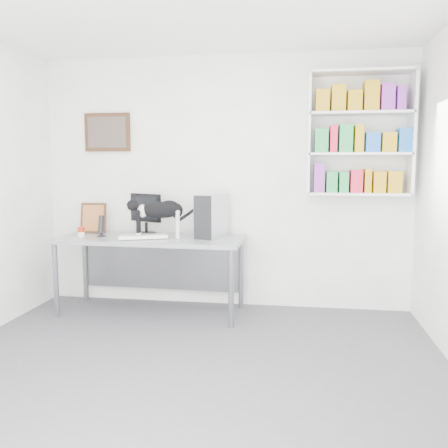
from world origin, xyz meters
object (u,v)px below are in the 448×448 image
object	(u,v)px
bookshelf	(360,134)
leaning_print	(93,217)
desk	(151,275)
soup_can	(81,232)
pc_tower	(212,216)
cat	(160,219)
keyboard	(143,237)
monitor	(146,214)
speaker	(101,226)

from	to	relation	value
bookshelf	leaning_print	world-z (taller)	bookshelf
desk	soup_can	world-z (taller)	soup_can
bookshelf	soup_can	distance (m)	3.01
pc_tower	desk	bearing A→B (deg)	-157.64
bookshelf	cat	distance (m)	2.18
keyboard	soup_can	bearing A→B (deg)	157.61
monitor	soup_can	bearing A→B (deg)	-126.53
bookshelf	speaker	world-z (taller)	bookshelf
desk	keyboard	bearing A→B (deg)	-113.93
monitor	cat	world-z (taller)	monitor
keyboard	cat	bearing A→B (deg)	-10.59
pc_tower	leaning_print	xyz separation A→B (m)	(-1.34, 0.12, -0.05)
monitor	leaning_print	bearing A→B (deg)	-154.09
desk	cat	size ratio (longest dim) A/B	2.99
desk	soup_can	distance (m)	0.85
bookshelf	leaning_print	bearing A→B (deg)	-178.81
leaning_print	soup_can	size ratio (longest dim) A/B	3.32
cat	keyboard	bearing A→B (deg)	176.80
desk	speaker	world-z (taller)	speaker
bookshelf	desk	xyz separation A→B (m)	(-2.10, -0.28, -1.45)
pc_tower	speaker	distance (m)	1.16
keyboard	leaning_print	distance (m)	0.76
pc_tower	cat	distance (m)	0.53
soup_can	monitor	bearing A→B (deg)	27.18
pc_tower	leaning_print	distance (m)	1.35
bookshelf	leaning_print	distance (m)	2.95
monitor	cat	size ratio (longest dim) A/B	0.70
monitor	leaning_print	size ratio (longest dim) A/B	1.31
monitor	leaning_print	world-z (taller)	monitor
cat	leaning_print	bearing A→B (deg)	146.71
monitor	cat	distance (m)	0.37
desk	speaker	size ratio (longest dim) A/B	8.18
leaning_print	desk	bearing A→B (deg)	-23.81
keyboard	speaker	size ratio (longest dim) A/B	2.08
soup_can	speaker	bearing A→B (deg)	15.39
cat	soup_can	bearing A→B (deg)	167.40
keyboard	speaker	world-z (taller)	speaker
pc_tower	speaker	size ratio (longest dim) A/B	1.92
monitor	cat	xyz separation A→B (m)	(0.24, -0.28, -0.03)
pc_tower	leaning_print	bearing A→B (deg)	-171.98
speaker	soup_can	distance (m)	0.22
pc_tower	speaker	world-z (taller)	pc_tower
desk	speaker	bearing A→B (deg)	-174.22
bookshelf	desk	bearing A→B (deg)	-172.35
desk	soup_can	size ratio (longest dim) A/B	18.60
keyboard	cat	world-z (taller)	cat
bookshelf	desk	world-z (taller)	bookshelf
speaker	leaning_print	bearing A→B (deg)	144.53
desk	soup_can	bearing A→B (deg)	-170.99
keyboard	soup_can	size ratio (longest dim) A/B	4.72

